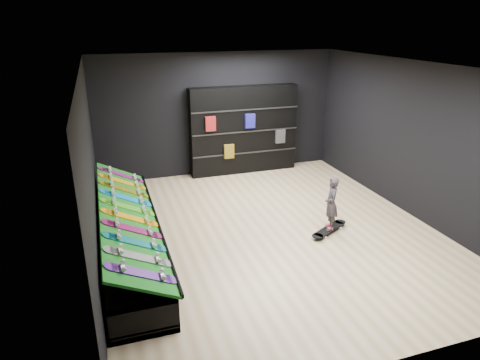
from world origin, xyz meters
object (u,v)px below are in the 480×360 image
object	(u,v)px
display_rack	(128,239)
floor_skateboard	(329,230)
child	(330,213)
back_shelving	(244,130)

from	to	relation	value
display_rack	floor_skateboard	size ratio (longest dim) A/B	4.59
floor_skateboard	child	size ratio (longest dim) A/B	1.63
back_shelving	floor_skateboard	distance (m)	3.92
display_rack	floor_skateboard	xyz separation A→B (m)	(3.58, -0.43, -0.21)
display_rack	child	world-z (taller)	child
display_rack	back_shelving	bearing A→B (deg)	46.28
display_rack	floor_skateboard	world-z (taller)	display_rack
floor_skateboard	back_shelving	bearing A→B (deg)	67.54
back_shelving	child	world-z (taller)	back_shelving
back_shelving	floor_skateboard	size ratio (longest dim) A/B	2.80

